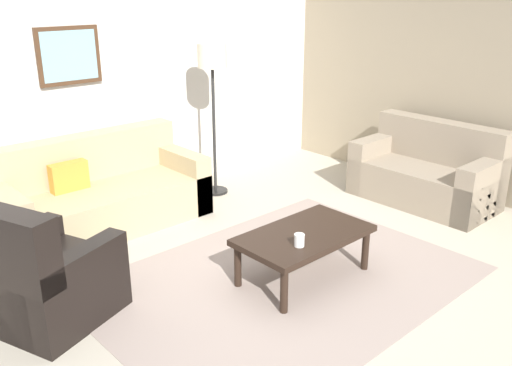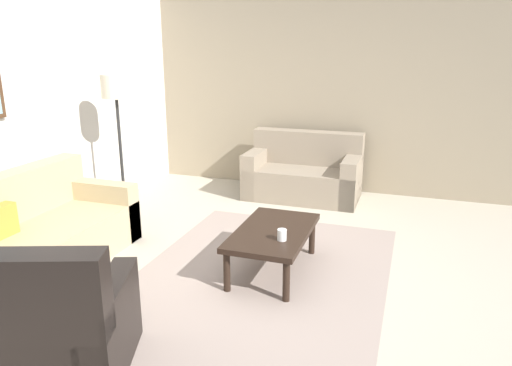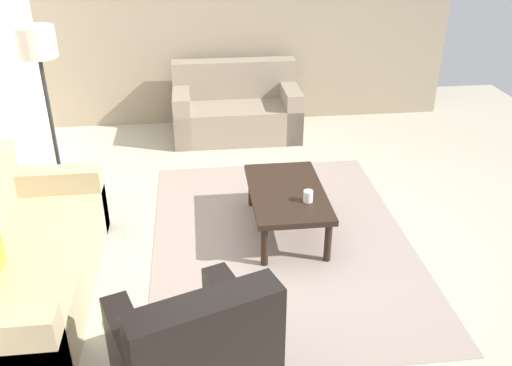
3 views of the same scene
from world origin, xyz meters
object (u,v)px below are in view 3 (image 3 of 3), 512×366
at_px(coffee_table, 287,195).
at_px(cup, 308,196).
at_px(couch_loveseat, 236,111).
at_px(couch_main, 8,268).
at_px(lamp_standing, 40,62).

relative_size(coffee_table, cup, 11.18).
bearing_deg(cup, coffee_table, 33.70).
xyz_separation_m(couch_loveseat, coffee_table, (-2.32, -0.25, 0.06)).
height_order(couch_loveseat, cup, couch_loveseat).
xyz_separation_m(couch_main, coffee_table, (0.72, -2.16, 0.06)).
height_order(couch_main, couch_loveseat, same).
bearing_deg(coffee_table, lamp_standing, 70.88).
bearing_deg(lamp_standing, couch_loveseat, -48.24).
distance_m(couch_main, couch_loveseat, 3.59).
height_order(couch_loveseat, lamp_standing, lamp_standing).
bearing_deg(cup, lamp_standing, 67.20).
bearing_deg(coffee_table, cup, -146.30).
bearing_deg(cup, couch_loveseat, 8.83).
distance_m(coffee_table, cup, 0.27).
xyz_separation_m(couch_loveseat, lamp_standing, (-1.61, 1.80, 1.11)).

